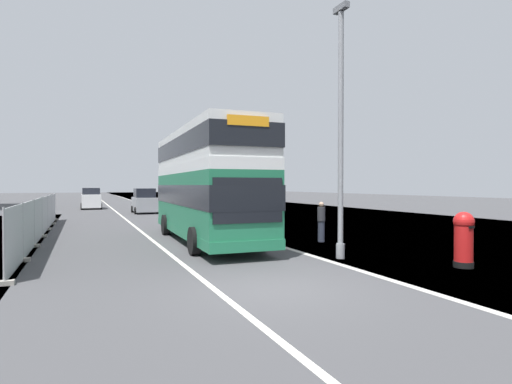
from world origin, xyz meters
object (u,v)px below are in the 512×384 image
double_decker_bus (205,183)px  car_receding_mid (91,199)px  lamppost_foreground (341,139)px  pedestrian_at_kerb (321,222)px  car_oncoming_near (144,202)px  roadworks_barrier (264,222)px  red_pillar_postbox (464,237)px

double_decker_bus → car_receding_mid: size_ratio=2.63×
lamppost_foreground → double_decker_bus: bearing=117.1°
lamppost_foreground → pedestrian_at_kerb: bearing=67.2°
car_oncoming_near → pedestrian_at_kerb: (4.54, -22.04, -0.14)m
car_receding_mid → pedestrian_at_kerb: 32.10m
roadworks_barrier → car_receding_mid: size_ratio=0.43×
car_oncoming_near → double_decker_bus: bearing=-90.2°
roadworks_barrier → double_decker_bus: bearing=-170.6°
car_oncoming_near → pedestrian_at_kerb: 22.50m
red_pillar_postbox → roadworks_barrier: red_pillar_postbox is taller
lamppost_foreground → car_oncoming_near: lamppost_foreground is taller
car_oncoming_near → car_receding_mid: car_oncoming_near is taller
roadworks_barrier → car_oncoming_near: size_ratio=0.46×
lamppost_foreground → roadworks_barrier: bearing=89.6°
roadworks_barrier → car_oncoming_near: car_oncoming_near is taller
double_decker_bus → car_oncoming_near: (0.07, 19.94, -1.55)m
double_decker_bus → car_receding_mid: (-4.15, 28.78, -1.53)m
red_pillar_postbox → car_oncoming_near: 29.06m
car_oncoming_near → car_receding_mid: bearing=115.5°
lamppost_foreground → car_oncoming_near: bearing=96.5°
roadworks_barrier → car_receding_mid: 29.18m
double_decker_bus → red_pillar_postbox: (5.55, -8.60, -1.65)m
lamppost_foreground → pedestrian_at_kerb: (1.59, 3.79, -3.12)m
roadworks_barrier → car_oncoming_near: bearing=98.7°
red_pillar_postbox → car_receding_mid: 38.62m
double_decker_bus → car_oncoming_near: double_decker_bus is taller
roadworks_barrier → car_receding_mid: (-7.21, 28.28, 0.35)m
roadworks_barrier → pedestrian_at_kerb: 3.04m
double_decker_bus → car_oncoming_near: size_ratio=2.78×
pedestrian_at_kerb → lamppost_foreground: bearing=-112.8°
roadworks_barrier → car_receding_mid: car_receding_mid is taller
lamppost_foreground → red_pillar_postbox: lamppost_foreground is taller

